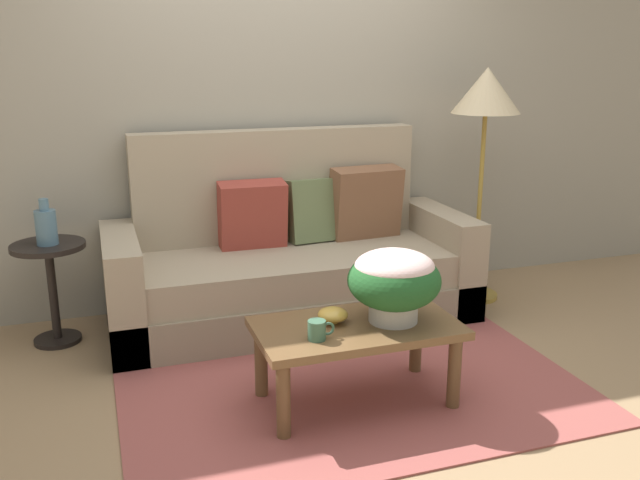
% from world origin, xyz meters
% --- Properties ---
extents(ground_plane, '(14.00, 14.00, 0.00)m').
position_xyz_m(ground_plane, '(0.00, 0.00, 0.00)').
color(ground_plane, '#997A56').
extents(wall_back, '(6.40, 0.12, 2.95)m').
position_xyz_m(wall_back, '(0.00, 1.33, 1.48)').
color(wall_back, gray).
rests_on(wall_back, ground).
extents(area_rug, '(2.27, 1.67, 0.01)m').
position_xyz_m(area_rug, '(0.00, -0.10, 0.01)').
color(area_rug, '#994C47').
rests_on(area_rug, ground).
extents(couch, '(2.22, 0.87, 1.16)m').
position_xyz_m(couch, '(-0.01, 0.88, 0.35)').
color(couch, gray).
rests_on(couch, ground).
extents(coffee_table, '(0.95, 0.52, 0.40)m').
position_xyz_m(coffee_table, '(-0.04, -0.30, 0.34)').
color(coffee_table, brown).
rests_on(coffee_table, ground).
extents(side_table, '(0.41, 0.41, 0.59)m').
position_xyz_m(side_table, '(-1.42, 0.92, 0.41)').
color(side_table, black).
rests_on(side_table, ground).
extents(floor_lamp, '(0.44, 0.44, 1.54)m').
position_xyz_m(floor_lamp, '(1.27, 0.80, 1.31)').
color(floor_lamp, olive).
rests_on(floor_lamp, ground).
extents(potted_plant, '(0.44, 0.44, 0.34)m').
position_xyz_m(potted_plant, '(0.14, -0.31, 0.61)').
color(potted_plant, '#B7B2A8').
rests_on(potted_plant, coffee_table).
extents(coffee_mug, '(0.12, 0.08, 0.09)m').
position_xyz_m(coffee_mug, '(-0.26, -0.41, 0.45)').
color(coffee_mug, '#3D664C').
rests_on(coffee_mug, coffee_table).
extents(snack_bowl, '(0.14, 0.14, 0.07)m').
position_xyz_m(snack_bowl, '(-0.13, -0.24, 0.44)').
color(snack_bowl, gold).
rests_on(snack_bowl, coffee_table).
extents(table_vase, '(0.12, 0.12, 0.26)m').
position_xyz_m(table_vase, '(-1.41, 0.90, 0.70)').
color(table_vase, slate).
rests_on(table_vase, side_table).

